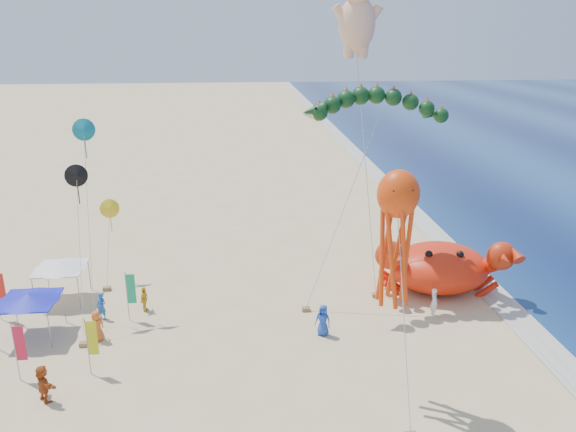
% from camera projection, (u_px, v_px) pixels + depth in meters
% --- Properties ---
extents(ground, '(320.00, 320.00, 0.00)m').
position_uv_depth(ground, '(325.00, 330.00, 33.01)').
color(ground, '#D1B784').
rests_on(ground, ground).
extents(foam_strip, '(320.00, 320.00, 0.00)m').
position_uv_depth(foam_strip, '(520.00, 321.00, 34.06)').
color(foam_strip, silver).
rests_on(foam_strip, ground).
extents(crab_inflatable, '(9.03, 6.26, 3.96)m').
position_uv_depth(crab_inflatable, '(440.00, 266.00, 37.57)').
color(crab_inflatable, red).
rests_on(crab_inflatable, ground).
extents(dragon_kite, '(9.38, 3.77, 13.27)m').
position_uv_depth(dragon_kite, '(377.00, 110.00, 33.53)').
color(dragon_kite, black).
rests_on(dragon_kite, ground).
extents(cherub_kite, '(2.67, 4.23, 20.09)m').
position_uv_depth(cherub_kite, '(358.00, 14.00, 34.28)').
color(cherub_kite, '#F9BE98').
rests_on(cherub_kite, ground).
extents(octopus_kite, '(1.86, 4.24, 11.18)m').
position_uv_depth(octopus_kite, '(396.00, 228.00, 24.62)').
color(octopus_kite, '#E53E0C').
rests_on(octopus_kite, ground).
extents(canopy_blue, '(3.38, 3.38, 2.71)m').
position_uv_depth(canopy_blue, '(28.00, 297.00, 31.68)').
color(canopy_blue, gray).
rests_on(canopy_blue, ground).
extents(canopy_white, '(3.28, 3.28, 2.71)m').
position_uv_depth(canopy_white, '(60.00, 265.00, 35.98)').
color(canopy_white, gray).
rests_on(canopy_white, ground).
extents(feather_flags, '(8.38, 6.61, 3.20)m').
position_uv_depth(feather_flags, '(61.00, 314.00, 30.77)').
color(feather_flags, gray).
rests_on(feather_flags, ground).
extents(beachgoers, '(22.25, 10.04, 1.89)m').
position_uv_depth(beachgoers, '(170.00, 334.00, 30.85)').
color(beachgoers, blue).
rests_on(beachgoers, ground).
extents(small_kites, '(1.85, 8.61, 11.96)m').
position_uv_depth(small_kites, '(92.00, 188.00, 34.33)').
color(small_kites, '#0B697C').
rests_on(small_kites, ground).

